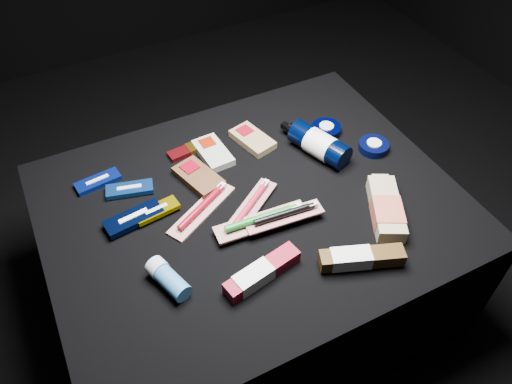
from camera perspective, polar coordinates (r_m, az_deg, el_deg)
name	(u,v)px	position (r m, az deg, el deg)	size (l,w,h in m)	color
ground	(253,292)	(1.53, -0.34, -11.35)	(3.00, 3.00, 0.00)	black
cloth_table	(253,252)	(1.36, -0.38, -6.87)	(0.98, 0.78, 0.40)	black
luna_bar_0	(98,181)	(1.31, -17.62, 1.16)	(0.12, 0.05, 0.01)	#0D259D
luna_bar_1	(130,189)	(1.26, -14.24, 0.32)	(0.12, 0.07, 0.02)	#15479F
luna_bar_2	(134,218)	(1.19, -13.79, -2.93)	(0.14, 0.07, 0.02)	black
luna_bar_3	(157,211)	(1.20, -11.28, -2.09)	(0.11, 0.05, 0.01)	#AD9401
clif_bar_0	(197,176)	(1.26, -6.74, 1.81)	(0.11, 0.15, 0.02)	#4A2C18
clif_bar_1	(212,151)	(1.33, -5.04, 4.63)	(0.08, 0.13, 0.02)	#A6A7A0
clif_bar_2	(251,138)	(1.36, -0.55, 6.15)	(0.10, 0.14, 0.02)	#95794F
power_bar	(192,149)	(1.35, -7.37, 4.94)	(0.12, 0.05, 0.01)	maroon
lotion_bottle	(319,144)	(1.32, 7.25, 5.44)	(0.12, 0.21, 0.07)	black
cream_tin_upper	(326,129)	(1.41, 8.02, 7.11)	(0.08, 0.08, 0.03)	black
cream_tin_lower	(374,146)	(1.38, 13.29, 5.12)	(0.08, 0.08, 0.02)	black
bodywash_bottle	(386,209)	(1.21, 14.65, -1.93)	(0.14, 0.20, 0.04)	tan
deodorant_stick	(168,278)	(1.06, -10.04, -9.70)	(0.07, 0.11, 0.04)	teal
toothbrush_pack_0	(202,208)	(1.19, -6.14, -1.81)	(0.20, 0.14, 0.02)	beige
toothbrush_pack_1	(251,204)	(1.18, -0.52, -1.41)	(0.18, 0.14, 0.02)	#ADA6A1
toothbrush_pack_2	(263,220)	(1.14, 0.78, -3.16)	(0.23, 0.07, 0.02)	#BBB3AF
toothbrush_pack_3	(285,215)	(1.14, 3.37, -2.66)	(0.19, 0.06, 0.02)	beige
toothpaste_carton_red	(259,274)	(1.06, 0.38, -9.37)	(0.18, 0.07, 0.04)	maroon
toothpaste_carton_green	(358,258)	(1.10, 11.56, -7.42)	(0.18, 0.10, 0.04)	#3F280D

